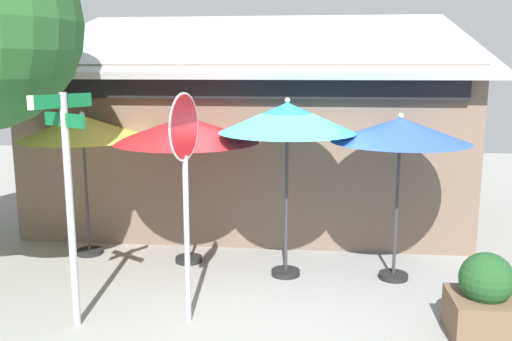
{
  "coord_description": "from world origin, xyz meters",
  "views": [
    {
      "loc": [
        0.72,
        -7.08,
        3.18
      ],
      "look_at": [
        -0.19,
        1.2,
        1.6
      ],
      "focal_mm": 38.75,
      "sensor_mm": 36.0,
      "label": 1
    }
  ],
  "objects_px": {
    "patio_umbrella_teal_right": "(287,119)",
    "stop_sign": "(185,163)",
    "patio_umbrella_crimson_center": "(186,130)",
    "sidewalk_planter": "(485,300)",
    "patio_umbrella_royal_blue_far_right": "(400,132)",
    "street_sign_post": "(68,188)",
    "patio_umbrella_mustard_left": "(83,128)"
  },
  "relations": [
    {
      "from": "patio_umbrella_teal_right",
      "to": "stop_sign",
      "type": "bearing_deg",
      "value": -123.73
    },
    {
      "from": "patio_umbrella_crimson_center",
      "to": "sidewalk_planter",
      "type": "bearing_deg",
      "value": -27.8
    },
    {
      "from": "patio_umbrella_crimson_center",
      "to": "patio_umbrella_royal_blue_far_right",
      "type": "bearing_deg",
      "value": -6.69
    },
    {
      "from": "street_sign_post",
      "to": "patio_umbrella_crimson_center",
      "type": "xyz_separation_m",
      "value": [
        0.87,
        2.37,
        0.44
      ]
    },
    {
      "from": "street_sign_post",
      "to": "patio_umbrella_royal_blue_far_right",
      "type": "distance_m",
      "value": 4.61
    },
    {
      "from": "stop_sign",
      "to": "patio_umbrella_royal_blue_far_right",
      "type": "bearing_deg",
      "value": 32.03
    },
    {
      "from": "patio_umbrella_crimson_center",
      "to": "patio_umbrella_teal_right",
      "type": "relative_size",
      "value": 0.91
    },
    {
      "from": "patio_umbrella_mustard_left",
      "to": "sidewalk_planter",
      "type": "bearing_deg",
      "value": -21.71
    },
    {
      "from": "stop_sign",
      "to": "patio_umbrella_teal_right",
      "type": "xyz_separation_m",
      "value": [
        1.13,
        1.7,
        0.38
      ]
    },
    {
      "from": "street_sign_post",
      "to": "patio_umbrella_crimson_center",
      "type": "bearing_deg",
      "value": 69.8
    },
    {
      "from": "stop_sign",
      "to": "sidewalk_planter",
      "type": "height_order",
      "value": "stop_sign"
    },
    {
      "from": "patio_umbrella_crimson_center",
      "to": "patio_umbrella_royal_blue_far_right",
      "type": "xyz_separation_m",
      "value": [
        3.26,
        -0.38,
        0.06
      ]
    },
    {
      "from": "patio_umbrella_mustard_left",
      "to": "stop_sign",
      "type": "bearing_deg",
      "value": -45.35
    },
    {
      "from": "stop_sign",
      "to": "patio_umbrella_mustard_left",
      "type": "xyz_separation_m",
      "value": [
        -2.27,
        2.3,
        0.14
      ]
    },
    {
      "from": "stop_sign",
      "to": "patio_umbrella_mustard_left",
      "type": "distance_m",
      "value": 3.23
    },
    {
      "from": "street_sign_post",
      "to": "patio_umbrella_crimson_center",
      "type": "relative_size",
      "value": 1.16
    },
    {
      "from": "sidewalk_planter",
      "to": "patio_umbrella_mustard_left",
      "type": "bearing_deg",
      "value": 158.29
    },
    {
      "from": "street_sign_post",
      "to": "patio_umbrella_mustard_left",
      "type": "bearing_deg",
      "value": 109.55
    },
    {
      "from": "stop_sign",
      "to": "patio_umbrella_royal_blue_far_right",
      "type": "relative_size",
      "value": 1.14
    },
    {
      "from": "stop_sign",
      "to": "patio_umbrella_royal_blue_far_right",
      "type": "height_order",
      "value": "stop_sign"
    },
    {
      "from": "patio_umbrella_teal_right",
      "to": "patio_umbrella_crimson_center",
      "type": "bearing_deg",
      "value": 165.6
    },
    {
      "from": "patio_umbrella_crimson_center",
      "to": "sidewalk_planter",
      "type": "distance_m",
      "value": 4.91
    },
    {
      "from": "patio_umbrella_teal_right",
      "to": "sidewalk_planter",
      "type": "height_order",
      "value": "patio_umbrella_teal_right"
    },
    {
      "from": "street_sign_post",
      "to": "patio_umbrella_crimson_center",
      "type": "height_order",
      "value": "street_sign_post"
    },
    {
      "from": "stop_sign",
      "to": "patio_umbrella_royal_blue_far_right",
      "type": "xyz_separation_m",
      "value": [
        2.77,
        1.73,
        0.21
      ]
    },
    {
      "from": "stop_sign",
      "to": "patio_umbrella_crimson_center",
      "type": "height_order",
      "value": "stop_sign"
    },
    {
      "from": "street_sign_post",
      "to": "patio_umbrella_royal_blue_far_right",
      "type": "bearing_deg",
      "value": 25.71
    },
    {
      "from": "patio_umbrella_mustard_left",
      "to": "patio_umbrella_crimson_center",
      "type": "bearing_deg",
      "value": -5.89
    },
    {
      "from": "stop_sign",
      "to": "patio_umbrella_crimson_center",
      "type": "bearing_deg",
      "value": 103.04
    },
    {
      "from": "patio_umbrella_crimson_center",
      "to": "sidewalk_planter",
      "type": "height_order",
      "value": "patio_umbrella_crimson_center"
    },
    {
      "from": "street_sign_post",
      "to": "patio_umbrella_mustard_left",
      "type": "xyz_separation_m",
      "value": [
        -0.91,
        2.56,
        0.42
      ]
    },
    {
      "from": "patio_umbrella_teal_right",
      "to": "patio_umbrella_mustard_left",
      "type": "bearing_deg",
      "value": 170.0
    }
  ]
}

